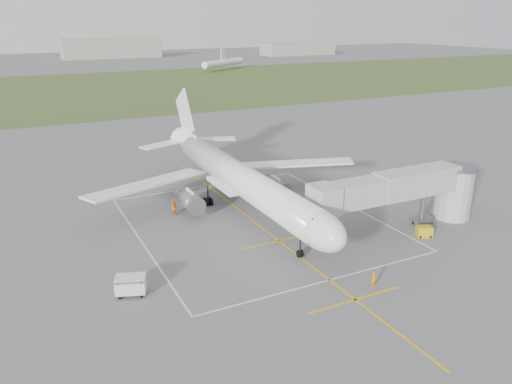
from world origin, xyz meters
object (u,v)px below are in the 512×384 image
jet_bridge (411,190)px  ramp_worker_nose (374,280)px  ramp_worker_wing (174,208)px  airliner (239,178)px  baggage_cart (131,285)px  gpu_unit (424,232)px

jet_bridge → ramp_worker_nose: (-12.89, -9.54, -3.94)m
ramp_worker_nose → ramp_worker_wing: size_ratio=0.88×
airliner → ramp_worker_wing: size_ratio=25.44×
airliner → ramp_worker_nose: 24.22m
airliner → ramp_worker_wing: bearing=163.4°
jet_bridge → baggage_cart: size_ratio=7.62×
baggage_cart → ramp_worker_wing: 19.78m
airliner → gpu_unit: bearing=-48.1°
ramp_worker_wing → gpu_unit: bearing=179.4°
jet_bridge → baggage_cart: jet_bridge is taller
baggage_cart → gpu_unit: bearing=16.2°
airliner → ramp_worker_nose: bearing=-83.2°
jet_bridge → gpu_unit: 5.10m
ramp_worker_nose → jet_bridge: bearing=36.6°
jet_bridge → gpu_unit: jet_bridge is taller
airliner → baggage_cart: 23.39m
gpu_unit → baggage_cart: (-33.24, 2.39, 0.32)m
airliner → gpu_unit: size_ratio=23.14×
airliner → jet_bridge: bearing=-42.2°
jet_bridge → baggage_cart: 33.68m
airliner → baggage_cart: bearing=-140.0°
gpu_unit → ramp_worker_wing: (-23.58, 19.66, 0.29)m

